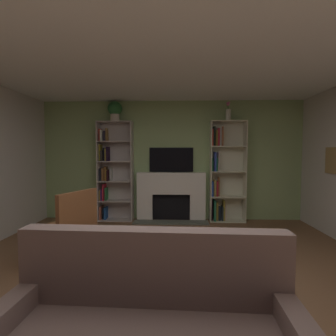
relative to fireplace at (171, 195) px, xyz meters
The scene contains 11 objects.
ground_plane 3.16m from the fireplace, 90.00° to the right, with size 7.72×7.72×0.00m, color brown.
wall_back_accent 0.77m from the fireplace, 90.00° to the left, with size 5.78×0.06×2.61m, color #95B174.
ceiling 3.74m from the fireplace, 90.00° to the right, with size 5.78×6.55×0.06m, color white.
fireplace is the anchor object (origin of this frame).
tv 0.78m from the fireplace, 90.00° to the left, with size 0.96×0.06×0.53m, color black.
bookshelf_left 1.40m from the fireplace, behind, with size 0.75×0.32×2.15m.
bookshelf_right 1.20m from the fireplace, ahead, with size 0.75×0.32×2.15m.
potted_plant 2.20m from the fireplace, behind, with size 0.31×0.31×0.43m.
vase_with_flowers 2.14m from the fireplace, ahead, with size 0.11×0.11×0.41m.
armchair 2.68m from the fireplace, 119.64° to the right, with size 0.82×0.87×0.98m.
coffee_table 3.39m from the fireplace, 90.65° to the right, with size 0.94×0.46×0.43m.
Camera 1 is at (0.15, -2.67, 1.49)m, focal length 28.57 mm.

